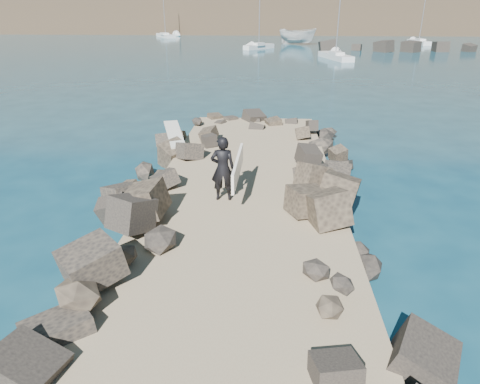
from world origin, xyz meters
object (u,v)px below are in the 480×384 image
at_px(boat_imported, 297,36).
at_px(sailboat_c, 336,56).
at_px(surfer_with_board, 225,169).
at_px(surfboard_resting, 175,137).

bearing_deg(boat_imported, sailboat_c, -139.00).
distance_m(boat_imported, sailboat_c, 22.39).
bearing_deg(sailboat_c, boat_imported, 99.25).
height_order(surfer_with_board, sailboat_c, sailboat_c).
xyz_separation_m(surfboard_resting, surfer_with_board, (2.67, -5.22, 0.57)).
relative_size(surfer_with_board, sailboat_c, 0.28).
bearing_deg(surfboard_resting, sailboat_c, 53.27).
distance_m(surfer_with_board, sailboat_c, 45.21).
relative_size(boat_imported, surfer_with_board, 2.83).
bearing_deg(surfer_with_board, sailboat_c, 78.04).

